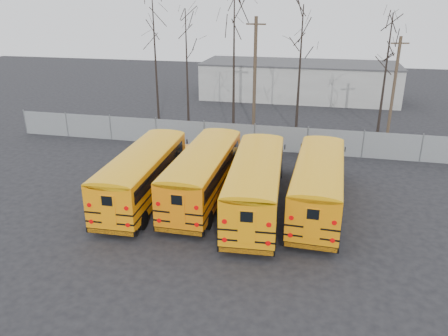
% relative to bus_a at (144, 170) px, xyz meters
% --- Properties ---
extents(ground, '(120.00, 120.00, 0.00)m').
position_rel_bus_a_xyz_m(ground, '(4.77, -1.82, -1.78)').
color(ground, black).
rests_on(ground, ground).
extents(fence, '(40.00, 0.04, 2.00)m').
position_rel_bus_a_xyz_m(fence, '(4.77, 10.18, -0.78)').
color(fence, gray).
rests_on(fence, ground).
extents(distant_building, '(22.00, 8.00, 4.00)m').
position_rel_bus_a_xyz_m(distant_building, '(6.77, 30.18, 0.22)').
color(distant_building, beige).
rests_on(distant_building, ground).
extents(bus_a, '(2.87, 10.97, 3.05)m').
position_rel_bus_a_xyz_m(bus_a, '(0.00, 0.00, 0.00)').
color(bus_a, black).
rests_on(bus_a, ground).
extents(bus_b, '(2.55, 11.03, 3.08)m').
position_rel_bus_a_xyz_m(bus_b, '(3.34, 0.83, 0.02)').
color(bus_b, black).
rests_on(bus_b, ground).
extents(bus_c, '(3.35, 11.39, 3.15)m').
position_rel_bus_a_xyz_m(bus_c, '(6.49, -0.11, 0.06)').
color(bus_c, black).
rests_on(bus_c, ground).
extents(bus_d, '(2.83, 10.96, 3.05)m').
position_rel_bus_a_xyz_m(bus_d, '(9.76, 0.76, -0.00)').
color(bus_d, black).
rests_on(bus_d, ground).
extents(utility_pole_left, '(1.71, 0.30, 9.59)m').
position_rel_bus_a_xyz_m(utility_pole_left, '(3.68, 16.54, 3.14)').
color(utility_pole_left, '#453627').
rests_on(utility_pole_left, ground).
extents(utility_pole_right, '(1.45, 0.40, 8.19)m').
position_rel_bus_a_xyz_m(utility_pole_right, '(15.28, 16.41, 2.42)').
color(utility_pole_right, '#4D3C2B').
rests_on(utility_pole_right, ground).
extents(tree_0, '(0.26, 0.26, 11.72)m').
position_rel_bus_a_xyz_m(tree_0, '(-4.77, 14.77, 4.08)').
color(tree_0, black).
rests_on(tree_0, ground).
extents(tree_1, '(0.26, 0.26, 10.18)m').
position_rel_bus_a_xyz_m(tree_1, '(-2.29, 15.86, 3.31)').
color(tree_1, black).
rests_on(tree_1, ground).
extents(tree_2, '(0.26, 0.26, 11.47)m').
position_rel_bus_a_xyz_m(tree_2, '(2.79, 11.70, 3.95)').
color(tree_2, black).
rests_on(tree_2, ground).
extents(tree_3, '(0.26, 0.26, 10.54)m').
position_rel_bus_a_xyz_m(tree_3, '(7.59, 15.44, 3.49)').
color(tree_3, black).
rests_on(tree_3, ground).
extents(tree_4, '(0.26, 0.26, 10.00)m').
position_rel_bus_a_xyz_m(tree_4, '(14.23, 14.60, 3.22)').
color(tree_4, black).
rests_on(tree_4, ground).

